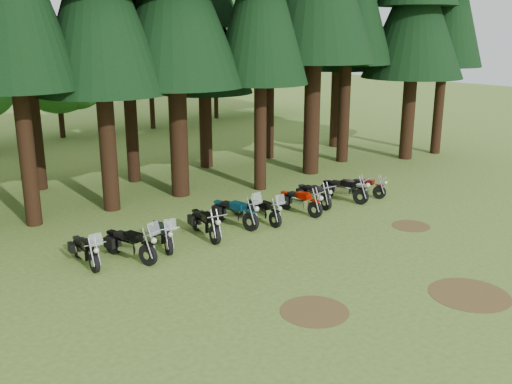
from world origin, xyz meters
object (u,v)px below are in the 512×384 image
motorcycle_1 (130,245)px  motorcycle_7 (313,195)px  motorcycle_3 (205,224)px  motorcycle_5 (263,211)px  motorcycle_4 (235,213)px  motorcycle_6 (300,202)px  motorcycle_9 (364,187)px  motorcycle_2 (163,235)px  motorcycle_0 (86,252)px  motorcycle_8 (344,190)px

motorcycle_1 → motorcycle_7: (8.56, 0.49, -0.05)m
motorcycle_3 → motorcycle_7: (5.57, 0.27, -0.03)m
motorcycle_5 → motorcycle_1: bearing=-176.9°
motorcycle_1 → motorcycle_4: bearing=-8.9°
motorcycle_6 → motorcycle_5: bearing=172.0°
motorcycle_7 → motorcycle_1: bearing=-172.2°
motorcycle_3 → motorcycle_7: 5.58m
motorcycle_5 → motorcycle_7: size_ratio=0.99×
motorcycle_9 → motorcycle_6: bearing=161.3°
motorcycle_2 → motorcycle_0: bearing=-170.6°
motorcycle_0 → motorcycle_6: motorcycle_0 is taller
motorcycle_0 → motorcycle_7: size_ratio=0.98×
motorcycle_3 → motorcycle_6: bearing=8.3°
motorcycle_0 → motorcycle_2: (2.58, -0.22, -0.00)m
motorcycle_8 → motorcycle_6: bearing=166.6°
motorcycle_3 → motorcycle_1: bearing=-166.0°
motorcycle_5 → motorcycle_7: 3.01m
motorcycle_6 → motorcycle_1: bearing=174.1°
motorcycle_5 → motorcycle_7: bearing=8.5°
motorcycle_1 → motorcycle_3: (2.99, 0.21, -0.03)m
motorcycle_5 → motorcycle_3: bearing=180.0°
motorcycle_6 → motorcycle_9: motorcycle_6 is taller
motorcycle_4 → motorcycle_5: size_ratio=1.14×
motorcycle_5 → motorcycle_9: (5.68, -0.06, -0.03)m
motorcycle_1 → motorcycle_8: bearing=-14.3°
motorcycle_8 → motorcycle_0: bearing=163.4°
motorcycle_9 → motorcycle_1: bearing=161.9°
motorcycle_7 → motorcycle_3: bearing=-172.6°
motorcycle_1 → motorcycle_9: bearing=-14.9°
motorcycle_2 → motorcycle_4: size_ratio=0.86×
motorcycle_0 → motorcycle_2: bearing=-1.9°
motorcycle_0 → motorcycle_1: bearing=-17.9°
motorcycle_1 → motorcycle_6: 7.41m
motorcycle_1 → motorcycle_5: bearing=-13.9°
motorcycle_2 → motorcycle_8: motorcycle_2 is taller
motorcycle_0 → motorcycle_7: motorcycle_0 is taller
motorcycle_0 → motorcycle_5: (6.84, -0.35, 0.00)m
motorcycle_5 → motorcycle_9: size_ratio=1.10×
motorcycle_1 → motorcycle_9: size_ratio=1.23×
motorcycle_2 → motorcycle_3: (1.68, -0.05, 0.03)m
motorcycle_7 → motorcycle_8: motorcycle_8 is taller
motorcycle_4 → motorcycle_8: 5.53m
motorcycle_5 → motorcycle_8: bearing=2.0°
motorcycle_8 → motorcycle_1: bearing=165.9°
motorcycle_0 → motorcycle_7: (9.83, 0.00, 0.00)m
motorcycle_4 → motorcycle_0: bearing=171.3°
motorcycle_3 → motorcycle_8: size_ratio=1.00×
motorcycle_0 → motorcycle_4: (5.77, 0.02, 0.06)m
motorcycle_6 → motorcycle_8: (2.61, 0.07, 0.02)m
motorcycle_0 → motorcycle_4: motorcycle_4 is taller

